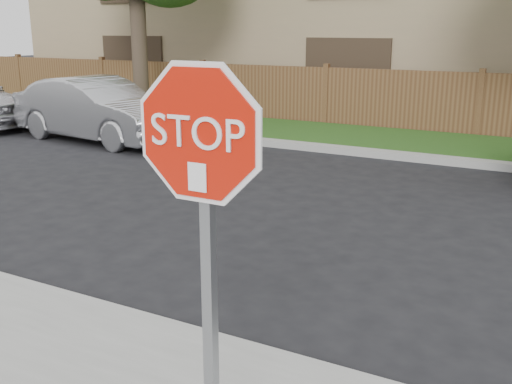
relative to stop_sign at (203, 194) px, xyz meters
The scene contains 6 objects.
ground 2.41m from the stop_sign, 109.06° to the left, with size 90.00×90.00×0.00m, color black.
far_curb 9.80m from the stop_sign, 93.04° to the left, with size 70.00×0.30×0.15m, color gray.
grass_strip 11.43m from the stop_sign, 92.60° to the left, with size 70.00×3.00×0.12m, color #1E4714.
fence 12.93m from the stop_sign, 92.27° to the left, with size 70.00×0.12×1.60m, color #4F311C.
stop_sign is the anchor object (origin of this frame).
sedan_left 11.83m from the stop_sign, 135.73° to the left, with size 1.60×4.58×1.51m, color #ABABAF.
Camera 1 is at (2.18, -3.97, 2.67)m, focal length 42.00 mm.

